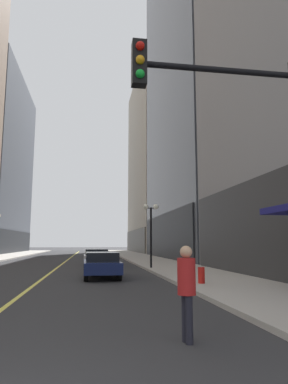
{
  "coord_description": "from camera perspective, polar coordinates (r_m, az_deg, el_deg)",
  "views": [
    {
      "loc": [
        2.36,
        -3.15,
        1.81
      ],
      "look_at": [
        7.91,
        32.63,
        7.19
      ],
      "focal_mm": 31.92,
      "sensor_mm": 36.0,
      "label": 1
    }
  ],
  "objects": [
    {
      "name": "ground_plane",
      "position": [
        38.27,
        -12.57,
        -10.96
      ],
      "size": [
        200.0,
        200.0,
        0.0
      ],
      "primitive_type": "plane",
      "color": "#2D2D30"
    },
    {
      "name": "sidewalk_right",
      "position": [
        38.64,
        -0.04,
        -11.02
      ],
      "size": [
        4.5,
        78.0,
        0.15
      ],
      "primitive_type": "cube",
      "color": "#ADA8A0",
      "rests_on": "ground"
    },
    {
      "name": "lane_centre_stripe",
      "position": [
        38.27,
        -12.57,
        -10.95
      ],
      "size": [
        0.16,
        70.0,
        0.01
      ],
      "primitive_type": "cube",
      "color": "#E5D64C",
      "rests_on": "ground"
    },
    {
      "name": "building_right_mid",
      "position": [
        46.04,
        11.08,
        20.78
      ],
      "size": [
        12.33,
        24.0,
        48.51
      ],
      "color": "#4C515B",
      "rests_on": "ground"
    },
    {
      "name": "building_right_far",
      "position": [
        66.62,
        4.17,
        4.89
      ],
      "size": [
        13.28,
        26.0,
        34.43
      ],
      "color": "#B7AD99",
      "rests_on": "ground"
    },
    {
      "name": "car_navy",
      "position": [
        18.08,
        -7.12,
        -11.84
      ],
      "size": [
        1.89,
        4.28,
        1.32
      ],
      "color": "#141E4C",
      "rests_on": "ground"
    },
    {
      "name": "car_silver",
      "position": [
        26.75,
        -8.01,
        -10.7
      ],
      "size": [
        1.92,
        4.65,
        1.32
      ],
      "color": "#B7B7BC",
      "rests_on": "ground"
    },
    {
      "name": "pedestrian_in_red_jacket",
      "position": [
        6.62,
        7.13,
        -15.19
      ],
      "size": [
        0.39,
        0.39,
        1.75
      ],
      "color": "black",
      "rests_on": "ground"
    },
    {
      "name": "traffic_light_near_right",
      "position": [
        7.0,
        17.04,
        7.98
      ],
      "size": [
        3.43,
        0.35,
        5.65
      ],
      "color": "black",
      "rests_on": "ground"
    },
    {
      "name": "street_lamp_right_mid",
      "position": [
        23.38,
        1.16,
        -4.89
      ],
      "size": [
        1.06,
        0.36,
        4.43
      ],
      "color": "black",
      "rests_on": "ground"
    },
    {
      "name": "fire_hydrant_right",
      "position": [
        14.65,
        9.57,
        -13.85
      ],
      "size": [
        0.28,
        0.28,
        0.8
      ],
      "primitive_type": "cylinder",
      "color": "red",
      "rests_on": "ground"
    }
  ]
}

